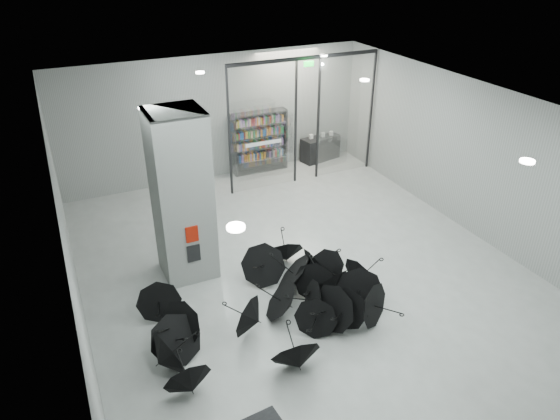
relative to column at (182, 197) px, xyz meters
name	(u,v)px	position (x,y,z in m)	size (l,w,h in m)	color
room	(324,176)	(2.50, -2.00, 0.84)	(14.00, 14.02, 4.01)	gray
column	(182,197)	(0.00, 0.00, 0.00)	(1.20, 1.20, 4.00)	slate
fire_cabinet	(192,234)	(0.00, -0.62, -0.65)	(0.28, 0.04, 0.38)	#A50A07
info_panel	(194,253)	(0.00, -0.62, -1.15)	(0.30, 0.03, 0.42)	black
exit_sign	(309,64)	(4.90, 3.30, 1.82)	(0.30, 0.06, 0.15)	#0CE533
glass_partition	(304,116)	(4.89, 3.50, 0.18)	(5.06, 0.08, 4.00)	silver
bookshelf	(260,142)	(3.89, 4.75, -0.96)	(1.89, 0.38, 2.08)	black
shop_counter	(320,148)	(6.23, 4.76, -1.57)	(1.42, 0.57, 0.85)	black
umbrella_cluster	(289,304)	(1.46, -2.55, -1.69)	(5.55, 4.45, 1.32)	black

